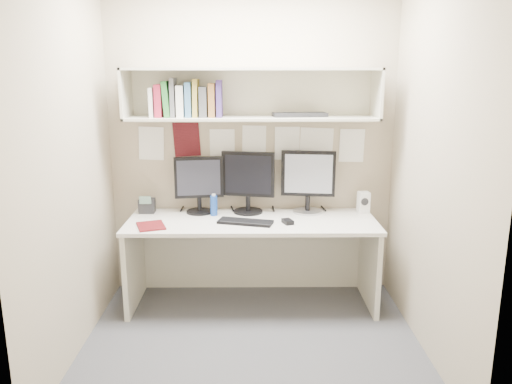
{
  "coord_description": "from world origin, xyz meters",
  "views": [
    {
      "loc": [
        0.0,
        -3.2,
        1.89
      ],
      "look_at": [
        0.03,
        0.35,
        1.03
      ],
      "focal_mm": 35.0,
      "sensor_mm": 36.0,
      "label": 1
    }
  ],
  "objects_px": {
    "speaker": "(363,202)",
    "maroon_notebook": "(151,226)",
    "monitor_center": "(248,180)",
    "keyboard": "(245,222)",
    "monitor_right": "(308,180)",
    "desk": "(252,262)",
    "desk_phone": "(147,206)",
    "monitor_left": "(199,183)"
  },
  "relations": [
    {
      "from": "speaker",
      "to": "desk_phone",
      "type": "bearing_deg",
      "value": 173.12
    },
    {
      "from": "maroon_notebook",
      "to": "desk",
      "type": "bearing_deg",
      "value": -5.76
    },
    {
      "from": "monitor_right",
      "to": "maroon_notebook",
      "type": "height_order",
      "value": "monitor_right"
    },
    {
      "from": "maroon_notebook",
      "to": "monitor_left",
      "type": "bearing_deg",
      "value": 31.23
    },
    {
      "from": "monitor_right",
      "to": "speaker",
      "type": "bearing_deg",
      "value": 4.26
    },
    {
      "from": "keyboard",
      "to": "monitor_center",
      "type": "bearing_deg",
      "value": 101.39
    },
    {
      "from": "monitor_center",
      "to": "monitor_right",
      "type": "bearing_deg",
      "value": 11.86
    },
    {
      "from": "monitor_right",
      "to": "speaker",
      "type": "height_order",
      "value": "monitor_right"
    },
    {
      "from": "speaker",
      "to": "desk_phone",
      "type": "distance_m",
      "value": 1.83
    },
    {
      "from": "monitor_right",
      "to": "speaker",
      "type": "xyz_separation_m",
      "value": [
        0.47,
        -0.02,
        -0.19
      ]
    },
    {
      "from": "keyboard",
      "to": "speaker",
      "type": "distance_m",
      "value": 1.04
    },
    {
      "from": "desk",
      "to": "keyboard",
      "type": "distance_m",
      "value": 0.39
    },
    {
      "from": "monitor_center",
      "to": "keyboard",
      "type": "xyz_separation_m",
      "value": [
        -0.02,
        -0.32,
        -0.27
      ]
    },
    {
      "from": "keyboard",
      "to": "maroon_notebook",
      "type": "distance_m",
      "value": 0.73
    },
    {
      "from": "monitor_left",
      "to": "monitor_right",
      "type": "bearing_deg",
      "value": -7.93
    },
    {
      "from": "desk",
      "to": "desk_phone",
      "type": "relative_size",
      "value": 12.81
    },
    {
      "from": "monitor_left",
      "to": "desk_phone",
      "type": "xyz_separation_m",
      "value": [
        -0.44,
        -0.01,
        -0.2
      ]
    },
    {
      "from": "desk",
      "to": "keyboard",
      "type": "bearing_deg",
      "value": -116.75
    },
    {
      "from": "monitor_center",
      "to": "maroon_notebook",
      "type": "xyz_separation_m",
      "value": [
        -0.74,
        -0.4,
        -0.27
      ]
    },
    {
      "from": "desk_phone",
      "to": "monitor_center",
      "type": "bearing_deg",
      "value": -0.57
    },
    {
      "from": "keyboard",
      "to": "speaker",
      "type": "relative_size",
      "value": 2.38
    },
    {
      "from": "desk",
      "to": "maroon_notebook",
      "type": "xyz_separation_m",
      "value": [
        -0.78,
        -0.19,
        0.37
      ]
    },
    {
      "from": "keyboard",
      "to": "maroon_notebook",
      "type": "xyz_separation_m",
      "value": [
        -0.73,
        -0.08,
        -0.0
      ]
    },
    {
      "from": "monitor_center",
      "to": "desk_phone",
      "type": "height_order",
      "value": "monitor_center"
    },
    {
      "from": "monitor_center",
      "to": "desk_phone",
      "type": "bearing_deg",
      "value": -167.76
    },
    {
      "from": "monitor_center",
      "to": "monitor_right",
      "type": "relative_size",
      "value": 0.99
    },
    {
      "from": "monitor_left",
      "to": "monitor_right",
      "type": "xyz_separation_m",
      "value": [
        0.91,
        -0.0,
        0.02
      ]
    },
    {
      "from": "desk",
      "to": "speaker",
      "type": "xyz_separation_m",
      "value": [
        0.94,
        0.2,
        0.45
      ]
    },
    {
      "from": "desk",
      "to": "desk_phone",
      "type": "distance_m",
      "value": 1.01
    },
    {
      "from": "maroon_notebook",
      "to": "monitor_center",
      "type": "bearing_deg",
      "value": 9.33
    },
    {
      "from": "monitor_center",
      "to": "speaker",
      "type": "relative_size",
      "value": 2.89
    },
    {
      "from": "monitor_right",
      "to": "desk_phone",
      "type": "height_order",
      "value": "monitor_right"
    },
    {
      "from": "keyboard",
      "to": "desk_phone",
      "type": "height_order",
      "value": "desk_phone"
    },
    {
      "from": "keyboard",
      "to": "desk_phone",
      "type": "distance_m",
      "value": 0.89
    },
    {
      "from": "desk",
      "to": "maroon_notebook",
      "type": "bearing_deg",
      "value": -166.58
    },
    {
      "from": "monitor_center",
      "to": "monitor_right",
      "type": "xyz_separation_m",
      "value": [
        0.5,
        -0.0,
        0.0
      ]
    },
    {
      "from": "monitor_center",
      "to": "keyboard",
      "type": "height_order",
      "value": "monitor_center"
    },
    {
      "from": "monitor_left",
      "to": "maroon_notebook",
      "type": "relative_size",
      "value": 1.97
    },
    {
      "from": "desk_phone",
      "to": "desk",
      "type": "bearing_deg",
      "value": -14.5
    },
    {
      "from": "monitor_left",
      "to": "desk_phone",
      "type": "bearing_deg",
      "value": 172.83
    },
    {
      "from": "speaker",
      "to": "maroon_notebook",
      "type": "distance_m",
      "value": 1.76
    },
    {
      "from": "monitor_center",
      "to": "speaker",
      "type": "distance_m",
      "value": 0.99
    }
  ]
}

